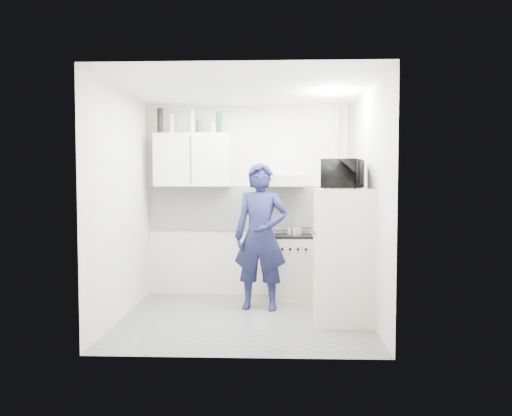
{
  "coord_description": "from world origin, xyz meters",
  "views": [
    {
      "loc": [
        0.34,
        -5.58,
        1.56
      ],
      "look_at": [
        0.12,
        0.3,
        1.25
      ],
      "focal_mm": 35.0,
      "sensor_mm": 36.0,
      "label": 1
    }
  ],
  "objects": [
    {
      "name": "upper_cabinet",
      "position": [
        -0.75,
        1.07,
        1.85
      ],
      "size": [
        1.0,
        0.35,
        0.7
      ],
      "primitive_type": "cube",
      "color": "beige",
      "rests_on": "wall_back"
    },
    {
      "name": "pipe_b",
      "position": [
        1.18,
        1.17,
        1.3
      ],
      "size": [
        0.04,
        0.04,
        2.6
      ],
      "primitive_type": "cylinder",
      "color": "#BBB3A1",
      "rests_on": "floor"
    },
    {
      "name": "microwave",
      "position": [
        1.1,
        -0.05,
        1.64
      ],
      "size": [
        0.67,
        0.54,
        0.32
      ],
      "primitive_type": "imported",
      "rotation": [
        0.0,
        0.0,
        1.28
      ],
      "color": "black",
      "rests_on": "fridge"
    },
    {
      "name": "bottle_b",
      "position": [
        -1.04,
        1.07,
        2.33
      ],
      "size": [
        0.07,
        0.07,
        0.26
      ],
      "primitive_type": "cylinder",
      "color": "#B2B7BC",
      "rests_on": "upper_cabinet"
    },
    {
      "name": "person",
      "position": [
        0.17,
        0.47,
        0.89
      ],
      "size": [
        0.71,
        0.52,
        1.79
      ],
      "primitive_type": "imported",
      "rotation": [
        0.0,
        0.0,
        -0.14
      ],
      "color": "#15193B",
      "rests_on": "floor"
    },
    {
      "name": "range_hood",
      "position": [
        0.45,
        1.0,
        1.57
      ],
      "size": [
        0.6,
        0.5,
        0.14
      ],
      "primitive_type": "cube",
      "color": "#BBB3A1",
      "rests_on": "wall_back"
    },
    {
      "name": "canister_b",
      "position": [
        -0.48,
        1.07,
        2.28
      ],
      "size": [
        0.08,
        0.08,
        0.15
      ],
      "primitive_type": "cylinder",
      "color": "#B2B7BC",
      "rests_on": "upper_cabinet"
    },
    {
      "name": "wall_left",
      "position": [
        -1.4,
        0.0,
        1.3
      ],
      "size": [
        0.0,
        2.6,
        2.6
      ],
      "primitive_type": "plane",
      "rotation": [
        1.57,
        0.0,
        1.57
      ],
      "color": "silver",
      "rests_on": "floor"
    },
    {
      "name": "canister_a",
      "position": [
        -0.67,
        1.07,
        2.29
      ],
      "size": [
        0.07,
        0.07,
        0.19
      ],
      "primitive_type": "cylinder",
      "color": "#144C1E",
      "rests_on": "upper_cabinet"
    },
    {
      "name": "backsplash",
      "position": [
        0.0,
        1.24,
        1.2
      ],
      "size": [
        2.74,
        0.03,
        0.6
      ],
      "primitive_type": "cube",
      "color": "white",
      "rests_on": "wall_back"
    },
    {
      "name": "bottle_e",
      "position": [
        -0.4,
        1.07,
        2.35
      ],
      "size": [
        0.07,
        0.07,
        0.29
      ],
      "primitive_type": "cylinder",
      "color": "#144C1E",
      "rests_on": "upper_cabinet"
    },
    {
      "name": "stove_top",
      "position": [
        0.59,
        1.0,
        0.84
      ],
      "size": [
        0.5,
        0.5,
        0.03
      ],
      "primitive_type": "cube",
      "color": "black",
      "rests_on": "stove"
    },
    {
      "name": "pipe_a",
      "position": [
        1.3,
        1.17,
        1.3
      ],
      "size": [
        0.05,
        0.05,
        2.6
      ],
      "primitive_type": "cylinder",
      "color": "#BBB3A1",
      "rests_on": "floor"
    },
    {
      "name": "fridge",
      "position": [
        1.1,
        -0.05,
        0.74
      ],
      "size": [
        0.62,
        0.62,
        1.48
      ],
      "primitive_type": "cube",
      "rotation": [
        0.0,
        0.0,
        -0.02
      ],
      "color": "beige",
      "rests_on": "floor"
    },
    {
      "name": "floor",
      "position": [
        0.0,
        0.0,
        0.0
      ],
      "size": [
        2.8,
        2.8,
        0.0
      ],
      "primitive_type": "plane",
      "color": "slate",
      "rests_on": "ground"
    },
    {
      "name": "ceiling",
      "position": [
        0.0,
        0.0,
        2.6
      ],
      "size": [
        2.8,
        2.8,
        0.0
      ],
      "primitive_type": "plane",
      "color": "white",
      "rests_on": "wall_back"
    },
    {
      "name": "ceiling_spot_fixture",
      "position": [
        1.0,
        0.2,
        2.57
      ],
      "size": [
        0.1,
        0.1,
        0.02
      ],
      "primitive_type": "cylinder",
      "color": "white",
      "rests_on": "ceiling"
    },
    {
      "name": "bottle_a",
      "position": [
        -1.19,
        1.07,
        2.37
      ],
      "size": [
        0.08,
        0.08,
        0.34
      ],
      "primitive_type": "cylinder",
      "color": "black",
      "rests_on": "upper_cabinet"
    },
    {
      "name": "wall_right",
      "position": [
        1.4,
        0.0,
        1.3
      ],
      "size": [
        0.0,
        2.6,
        2.6
      ],
      "primitive_type": "plane",
      "rotation": [
        1.57,
        0.0,
        -1.57
      ],
      "color": "silver",
      "rests_on": "floor"
    },
    {
      "name": "saucepan",
      "position": [
        0.61,
        1.04,
        0.91
      ],
      "size": [
        0.2,
        0.2,
        0.11
      ],
      "primitive_type": "cylinder",
      "color": "silver",
      "rests_on": "stove_top"
    },
    {
      "name": "stove",
      "position": [
        0.59,
        1.0,
        0.41
      ],
      "size": [
        0.52,
        0.52,
        0.83
      ],
      "primitive_type": "cube",
      "color": "#BBB3A1",
      "rests_on": "floor"
    },
    {
      "name": "bottle_d",
      "position": [
        -0.76,
        1.07,
        2.36
      ],
      "size": [
        0.07,
        0.07,
        0.32
      ],
      "primitive_type": "cylinder",
      "color": "#B2B7BC",
      "rests_on": "upper_cabinet"
    },
    {
      "name": "wall_back",
      "position": [
        0.0,
        1.25,
        1.3
      ],
      "size": [
        2.8,
        0.0,
        2.8
      ],
      "primitive_type": "plane",
      "rotation": [
        1.57,
        0.0,
        0.0
      ],
      "color": "silver",
      "rests_on": "floor"
    }
  ]
}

